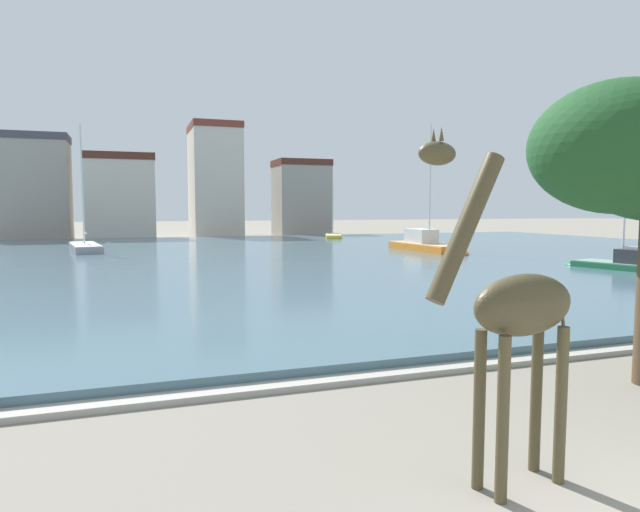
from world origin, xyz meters
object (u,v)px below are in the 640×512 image
(giraffe_statue, at_px, (516,312))
(sailboat_yellow, at_px, (333,237))
(sailboat_grey, at_px, (84,248))
(sailboat_orange, at_px, (429,247))
(sailboat_green, at_px, (623,265))

(giraffe_statue, xyz_separation_m, sailboat_yellow, (16.83, 51.89, -1.89))
(sailboat_grey, relative_size, sailboat_orange, 1.01)
(sailboat_yellow, bearing_deg, giraffe_statue, -107.97)
(sailboat_orange, height_order, sailboat_green, sailboat_orange)
(sailboat_yellow, bearing_deg, sailboat_orange, -90.28)
(giraffe_statue, relative_size, sailboat_orange, 0.45)
(giraffe_statue, distance_m, sailboat_orange, 35.17)
(sailboat_grey, xyz_separation_m, sailboat_green, (27.97, -23.40, 0.04))
(sailboat_grey, bearing_deg, giraffe_statue, -79.00)
(sailboat_yellow, xyz_separation_m, sailboat_grey, (-24.62, -11.77, 0.10))
(sailboat_green, bearing_deg, sailboat_yellow, 95.43)
(giraffe_statue, relative_size, sailboat_yellow, 0.61)
(sailboat_green, bearing_deg, sailboat_orange, 103.67)
(giraffe_statue, distance_m, sailboat_grey, 40.91)
(giraffe_statue, height_order, sailboat_orange, sailboat_orange)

